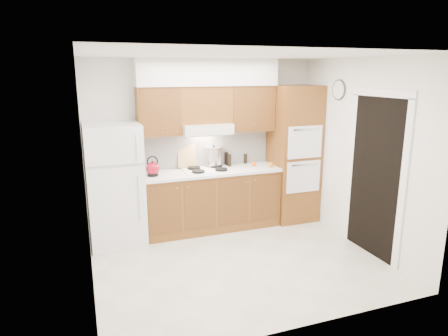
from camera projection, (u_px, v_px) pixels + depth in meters
name	position (u px, v px, depth m)	size (l,w,h in m)	color
floor	(238.00, 261.00, 5.22)	(3.60, 3.60, 0.00)	beige
ceiling	(240.00, 54.00, 4.60)	(3.60, 3.60, 0.00)	white
wall_back	(203.00, 144.00, 6.28)	(3.60, 0.02, 2.60)	white
wall_left	(85.00, 177.00, 4.31)	(0.02, 3.00, 2.60)	white
wall_right	(360.00, 154.00, 5.50)	(0.02, 3.00, 2.60)	white
fridge	(115.00, 185.00, 5.59)	(0.75, 0.72, 1.72)	white
base_cabinets	(211.00, 201.00, 6.21)	(2.11, 0.60, 0.90)	brown
countertop	(211.00, 172.00, 6.09)	(2.13, 0.62, 0.04)	white
backsplash	(205.00, 149.00, 6.29)	(2.11, 0.03, 0.56)	white
oven_cabinet	(294.00, 154.00, 6.51)	(0.70, 0.65, 2.20)	brown
upper_cab_left	(159.00, 111.00, 5.76)	(0.63, 0.33, 0.70)	brown
upper_cab_right	(250.00, 108.00, 6.24)	(0.73, 0.33, 0.70)	brown
range_hood	(206.00, 128.00, 6.00)	(0.75, 0.45, 0.15)	silver
upper_cab_over_hood	(204.00, 105.00, 5.97)	(0.75, 0.33, 0.55)	brown
soffit	(207.00, 72.00, 5.87)	(2.13, 0.36, 0.40)	silver
cooktop	(207.00, 170.00, 6.09)	(0.74, 0.50, 0.01)	white
doorway	(375.00, 178.00, 5.24)	(0.02, 0.90, 2.10)	black
wall_clock	(339.00, 90.00, 5.80)	(0.30, 0.30, 0.02)	#3F3833
kettle	(153.00, 169.00, 5.74)	(0.19, 0.19, 0.19)	maroon
cutting_board	(187.00, 156.00, 6.18)	(0.28, 0.02, 0.37)	tan
stock_pot	(214.00, 156.00, 6.29)	(0.27, 0.27, 0.28)	silver
condiment_a	(226.00, 159.00, 6.42)	(0.06, 0.06, 0.21)	black
condiment_b	(229.00, 160.00, 6.34)	(0.06, 0.06, 0.20)	black
condiment_c	(245.00, 159.00, 6.53)	(0.05, 0.05, 0.16)	black
orange_near	(271.00, 165.00, 6.28)	(0.08, 0.08, 0.08)	orange
orange_far	(254.00, 164.00, 6.34)	(0.08, 0.08, 0.08)	orange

